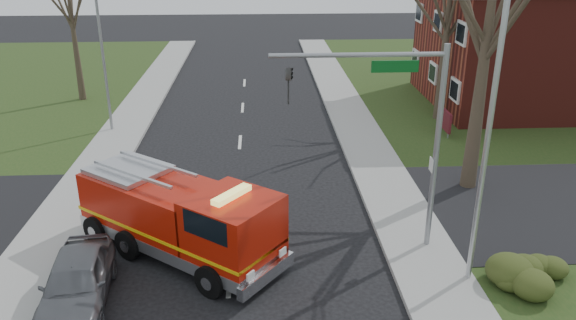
{
  "coord_description": "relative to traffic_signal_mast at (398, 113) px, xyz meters",
  "views": [
    {
      "loc": [
        1.0,
        -14.55,
        9.78
      ],
      "look_at": [
        2.02,
        4.59,
        2.0
      ],
      "focal_mm": 35.0,
      "sensor_mm": 36.0,
      "label": 1
    }
  ],
  "objects": [
    {
      "name": "utility_pole_far",
      "position": [
        -12.01,
        12.5,
        -1.21
      ],
      "size": [
        0.14,
        0.14,
        7.0
      ],
      "primitive_type": "cylinder",
      "color": "gray",
      "rests_on": "ground"
    },
    {
      "name": "streetlight_pole",
      "position": [
        1.93,
        -2.0,
        -0.16
      ],
      "size": [
        1.48,
        0.16,
        8.4
      ],
      "color": "#B7BABF",
      "rests_on": "ground"
    },
    {
      "name": "parked_car_maroon",
      "position": [
        -9.41,
        -2.5,
        -3.97
      ],
      "size": [
        2.16,
        4.48,
        1.47
      ],
      "primitive_type": "imported",
      "rotation": [
        0.0,
        0.0,
        0.1
      ],
      "color": "#5C5E64",
      "rests_on": "ground"
    },
    {
      "name": "ground",
      "position": [
        -5.21,
        -1.5,
        -4.71
      ],
      "size": [
        120.0,
        120.0,
        0.0
      ],
      "primitive_type": "plane",
      "color": "black",
      "rests_on": "ground"
    },
    {
      "name": "bare_tree_left",
      "position": [
        -15.21,
        18.5,
        0.86
      ],
      "size": [
        4.5,
        4.5,
        9.0
      ],
      "color": "#31271D",
      "rests_on": "ground"
    },
    {
      "name": "health_center_sign",
      "position": [
        5.29,
        11.0,
        -3.83
      ],
      "size": [
        0.12,
        2.0,
        1.4
      ],
      "color": "#56141D",
      "rests_on": "ground"
    },
    {
      "name": "sidewalk_left",
      "position": [
        -11.41,
        -1.5,
        -4.63
      ],
      "size": [
        2.4,
        80.0,
        0.15
      ],
      "primitive_type": "cube",
      "color": "#9D9D97",
      "rests_on": "ground"
    },
    {
      "name": "bare_tree_far",
      "position": [
        5.79,
        13.5,
        1.78
      ],
      "size": [
        5.25,
        5.25,
        10.5
      ],
      "color": "#31271D",
      "rests_on": "ground"
    },
    {
      "name": "traffic_signal_mast",
      "position": [
        0.0,
        0.0,
        0.0
      ],
      "size": [
        5.29,
        0.18,
        6.8
      ],
      "color": "gray",
      "rests_on": "ground"
    },
    {
      "name": "bare_tree_near",
      "position": [
        4.29,
        4.5,
        2.71
      ],
      "size": [
        6.0,
        6.0,
        12.0
      ],
      "color": "#31271D",
      "rests_on": "ground"
    },
    {
      "name": "hedge_corner",
      "position": [
        3.79,
        -2.5,
        -4.13
      ],
      "size": [
        2.8,
        2.0,
        0.9
      ],
      "primitive_type": "ellipsoid",
      "color": "#2B3814",
      "rests_on": "lawn_right"
    },
    {
      "name": "fire_engine",
      "position": [
        -6.79,
        0.01,
        -3.42
      ],
      "size": [
        7.03,
        6.25,
        2.85
      ],
      "rotation": [
        0.0,
        0.0,
        0.9
      ],
      "color": "#AB1607",
      "rests_on": "ground"
    },
    {
      "name": "sidewalk_right",
      "position": [
        0.99,
        -1.5,
        -4.63
      ],
      "size": [
        2.4,
        80.0,
        0.15
      ],
      "primitive_type": "cube",
      "color": "#9D9D97",
      "rests_on": "ground"
    },
    {
      "name": "brick_building",
      "position": [
        13.79,
        16.5,
        -1.05
      ],
      "size": [
        15.4,
        10.4,
        7.25
      ],
      "color": "maroon",
      "rests_on": "ground"
    }
  ]
}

